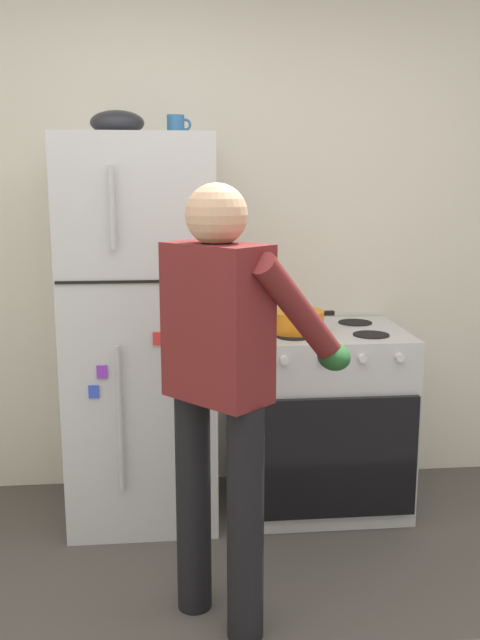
% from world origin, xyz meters
% --- Properties ---
extents(kitchen_wall_back, '(6.00, 0.10, 2.70)m').
position_xyz_m(kitchen_wall_back, '(0.00, 1.95, 1.35)').
color(kitchen_wall_back, silver).
rests_on(kitchen_wall_back, ground).
extents(refrigerator, '(0.68, 0.72, 1.80)m').
position_xyz_m(refrigerator, '(-0.46, 1.57, 0.90)').
color(refrigerator, silver).
rests_on(refrigerator, ground).
extents(stove_range, '(0.76, 0.67, 0.90)m').
position_xyz_m(stove_range, '(0.43, 1.56, 0.45)').
color(stove_range, silver).
rests_on(stove_range, ground).
extents(person_cook, '(0.69, 0.72, 1.60)m').
position_xyz_m(person_cook, '(-0.13, 0.66, 0.96)').
color(person_cook, black).
rests_on(person_cook, ground).
extents(red_pot, '(0.37, 0.27, 0.10)m').
position_xyz_m(red_pot, '(0.27, 1.52, 0.95)').
color(red_pot, orange).
rests_on(red_pot, stove_range).
extents(coffee_mug, '(0.11, 0.08, 0.10)m').
position_xyz_m(coffee_mug, '(-0.28, 1.62, 1.85)').
color(coffee_mug, '#2D6093').
rests_on(coffee_mug, refrigerator).
extents(mixing_bowl, '(0.24, 0.24, 0.11)m').
position_xyz_m(mixing_bowl, '(-0.54, 1.57, 1.86)').
color(mixing_bowl, black).
rests_on(mixing_bowl, refrigerator).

